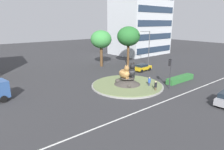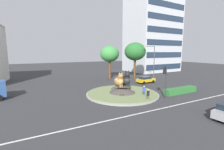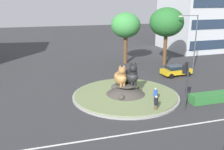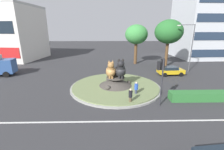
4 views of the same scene
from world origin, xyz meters
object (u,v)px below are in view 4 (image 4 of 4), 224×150
(pedestrian_black_shirt, at_px, (130,96))
(pedestrian_blue_shirt, at_px, (136,89))
(cat_statue_tabby, at_px, (111,71))
(second_tree_near_tower, at_px, (169,32))
(traffic_light_mast, at_px, (161,72))
(streetlight_arm, at_px, (190,45))
(office_tower, at_px, (215,3))
(broadleaf_tree_behind_island, at_px, (136,35))
(cat_statue_black, at_px, (120,70))
(sedan_on_far_lane, at_px, (170,71))

(pedestrian_black_shirt, height_order, pedestrian_blue_shirt, pedestrian_black_shirt)
(pedestrian_blue_shirt, bearing_deg, cat_statue_tabby, -16.21)
(pedestrian_blue_shirt, bearing_deg, second_tree_near_tower, -93.55)
(traffic_light_mast, height_order, streetlight_arm, streetlight_arm)
(office_tower, bearing_deg, traffic_light_mast, -130.34)
(broadleaf_tree_behind_island, bearing_deg, pedestrian_black_shirt, -100.96)
(pedestrian_black_shirt, bearing_deg, cat_statue_tabby, -146.18)
(cat_statue_tabby, height_order, streetlight_arm, streetlight_arm)
(office_tower, bearing_deg, streetlight_arm, -132.47)
(broadleaf_tree_behind_island, bearing_deg, second_tree_near_tower, -27.71)
(pedestrian_black_shirt, xyz_separation_m, pedestrian_blue_shirt, (0.90, 1.98, -0.02))
(cat_statue_black, distance_m, traffic_light_mast, 6.02)
(cat_statue_black, height_order, streetlight_arm, streetlight_arm)
(second_tree_near_tower, relative_size, sedan_on_far_lane, 2.14)
(cat_statue_tabby, height_order, office_tower, office_tower)
(second_tree_near_tower, bearing_deg, cat_statue_black, -131.38)
(cat_statue_tabby, relative_size, broadleaf_tree_behind_island, 0.28)
(pedestrian_black_shirt, bearing_deg, cat_statue_black, -160.07)
(cat_statue_black, distance_m, office_tower, 34.82)
(cat_statue_tabby, height_order, second_tree_near_tower, second_tree_near_tower)
(cat_statue_black, height_order, pedestrian_blue_shirt, cat_statue_black)
(cat_statue_tabby, height_order, sedan_on_far_lane, cat_statue_tabby)
(second_tree_near_tower, distance_m, pedestrian_blue_shirt, 17.03)
(cat_statue_black, bearing_deg, cat_statue_tabby, -89.12)
(broadleaf_tree_behind_island, height_order, streetlight_arm, broadleaf_tree_behind_island)
(traffic_light_mast, bearing_deg, pedestrian_blue_shirt, 34.65)
(second_tree_near_tower, xyz_separation_m, pedestrian_blue_shirt, (-8.22, -13.74, -5.78))
(cat_statue_tabby, height_order, pedestrian_blue_shirt, cat_statue_tabby)
(cat_statue_tabby, height_order, traffic_light_mast, traffic_light_mast)
(traffic_light_mast, distance_m, sedan_on_far_lane, 11.70)
(office_tower, bearing_deg, second_tree_near_tower, -145.81)
(cat_statue_tabby, xyz_separation_m, sedan_on_far_lane, (9.68, 5.36, -1.45))
(second_tree_near_tower, distance_m, sedan_on_far_lane, 8.34)
(streetlight_arm, bearing_deg, second_tree_near_tower, -41.39)
(pedestrian_black_shirt, bearing_deg, broadleaf_tree_behind_island, -179.05)
(traffic_light_mast, bearing_deg, second_tree_near_tower, -26.67)
(office_tower, height_order, second_tree_near_tower, office_tower)
(office_tower, distance_m, sedan_on_far_lane, 26.38)
(pedestrian_blue_shirt, bearing_deg, pedestrian_black_shirt, 92.82)
(second_tree_near_tower, bearing_deg, pedestrian_black_shirt, -120.13)
(traffic_light_mast, xyz_separation_m, sedan_on_far_lane, (5.10, 10.20, -2.62))
(traffic_light_mast, height_order, sedan_on_far_lane, traffic_light_mast)
(cat_statue_tabby, xyz_separation_m, traffic_light_mast, (4.58, -4.83, 1.16))
(traffic_light_mast, relative_size, pedestrian_blue_shirt, 2.81)
(traffic_light_mast, relative_size, second_tree_near_tower, 0.52)
(pedestrian_blue_shirt, height_order, sedan_on_far_lane, pedestrian_blue_shirt)
(second_tree_near_tower, relative_size, streetlight_arm, 1.12)
(office_tower, bearing_deg, sedan_on_far_lane, -136.15)
(pedestrian_blue_shirt, bearing_deg, cat_statue_black, -32.23)
(cat_statue_black, relative_size, office_tower, 0.09)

